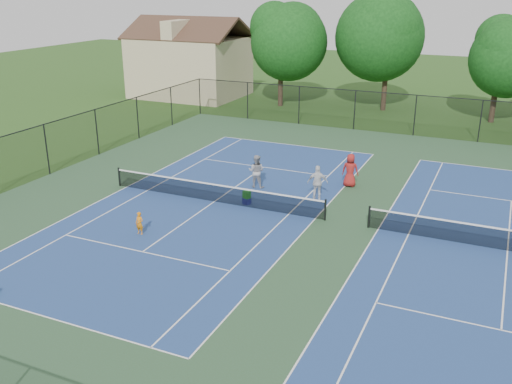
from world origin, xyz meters
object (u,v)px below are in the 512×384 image
at_px(bystander_a, 318,183).
at_px(ball_hopper, 247,194).
at_px(tree_back_a, 281,38).
at_px(clapboard_house, 190,64).
at_px(tree_back_b, 389,33).
at_px(bystander_c, 350,170).
at_px(tree_back_c, 501,53).
at_px(ball_crate, 247,201).
at_px(child_player, 140,223).
at_px(instructor, 256,171).

bearing_deg(bystander_a, ball_hopper, 17.10).
relative_size(tree_back_a, clapboard_house, 0.85).
xyz_separation_m(tree_back_b, bystander_c, (2.71, -20.80, -5.66)).
xyz_separation_m(tree_back_c, ball_hopper, (-10.34, -24.60, -4.96)).
bearing_deg(bystander_a, bystander_c, -128.87).
height_order(tree_back_a, ball_crate, tree_back_a).
bearing_deg(child_player, tree_back_a, 100.03).
bearing_deg(ball_hopper, clapboard_house, 125.67).
distance_m(tree_back_c, clapboard_house, 28.10).
bearing_deg(tree_back_c, clapboard_house, -180.00).
distance_m(ball_crate, ball_hopper, 0.36).
height_order(bystander_a, bystander_c, bystander_c).
distance_m(tree_back_a, ball_hopper, 25.42).
relative_size(ball_crate, ball_hopper, 0.96).
xyz_separation_m(bystander_a, ball_crate, (-3.05, -2.15, -0.75)).
bearing_deg(ball_hopper, tree_back_c, 67.20).
bearing_deg(bystander_c, ball_crate, 42.67).
bearing_deg(child_player, tree_back_b, 82.86).
bearing_deg(clapboard_house, instructor, -52.29).
relative_size(bystander_a, bystander_c, 0.98).
relative_size(tree_back_c, bystander_a, 4.60).
bearing_deg(instructor, ball_crate, 97.81).
height_order(tree_back_b, instructor, tree_back_b).
relative_size(tree_back_b, bystander_c, 5.39).
relative_size(instructor, ball_hopper, 4.79).
height_order(ball_crate, ball_hopper, ball_hopper).
bearing_deg(clapboard_house, bystander_a, -47.31).
height_order(tree_back_b, bystander_a, tree_back_b).
xyz_separation_m(child_player, instructor, (2.21, 7.85, 0.40)).
bearing_deg(ball_hopper, ball_crate, 0.00).
xyz_separation_m(tree_back_c, bystander_c, (-6.29, -19.80, -4.55)).
height_order(instructor, ball_crate, instructor).
distance_m(tree_back_a, tree_back_c, 18.04).
xyz_separation_m(tree_back_a, bystander_c, (11.71, -18.80, -5.11)).
height_order(tree_back_b, child_player, tree_back_b).
distance_m(tree_back_a, bystander_c, 22.73).
height_order(tree_back_a, bystander_c, tree_back_a).
bearing_deg(bystander_a, tree_back_b, -103.94).
distance_m(tree_back_c, ball_crate, 27.21).
bearing_deg(tree_back_b, clapboard_house, -176.99).
bearing_deg(instructor, tree_back_a, -76.92).
distance_m(child_player, ball_crate, 6.02).
relative_size(clapboard_house, ball_crate, 29.06).
bearing_deg(ball_crate, tree_back_a, 107.98).
bearing_deg(ball_hopper, bystander_c, 49.79).
xyz_separation_m(child_player, ball_hopper, (2.80, 5.32, -0.01)).
bearing_deg(ball_crate, tree_back_b, 87.00).
bearing_deg(tree_back_b, ball_crate, -93.00).
bearing_deg(ball_hopper, instructor, 103.26).
bearing_deg(clapboard_house, ball_crate, -54.33).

